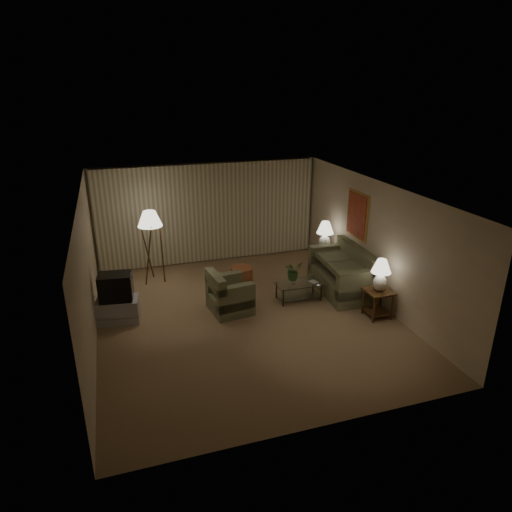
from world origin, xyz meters
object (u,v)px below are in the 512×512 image
(coffee_table, at_px, (299,288))
(crt_tv, at_px, (115,287))
(side_table_far, at_px, (324,257))
(vase, at_px, (293,280))
(sofa, at_px, (341,275))
(tv_cabinet, at_px, (118,310))
(table_lamp_far, at_px, (325,233))
(table_lamp_near, at_px, (381,272))
(side_table_near, at_px, (378,299))
(floor_lamp, at_px, (152,245))
(armchair, at_px, (230,296))
(ottoman, at_px, (242,274))

(coffee_table, height_order, crt_tv, crt_tv)
(side_table_far, distance_m, vase, 1.96)
(sofa, height_order, tv_cabinet, sofa)
(table_lamp_far, xyz_separation_m, coffee_table, (-1.26, -1.35, -0.77))
(side_table_far, relative_size, coffee_table, 0.57)
(vase, bearing_deg, table_lamp_near, -41.50)
(coffee_table, height_order, vase, vase)
(side_table_near, xyz_separation_m, tv_cabinet, (-5.20, 1.46, -0.16))
(crt_tv, xyz_separation_m, floor_lamp, (0.92, 1.82, 0.17))
(crt_tv, bearing_deg, coffee_table, 4.79)
(sofa, distance_m, side_table_far, 1.26)
(side_table_near, bearing_deg, crt_tv, 164.29)
(sofa, distance_m, side_table_near, 1.36)
(side_table_near, height_order, coffee_table, side_table_near)
(table_lamp_near, xyz_separation_m, floor_lamp, (-4.28, 3.29, -0.07))
(crt_tv, bearing_deg, floor_lamp, 71.07)
(armchair, relative_size, floor_lamp, 0.59)
(sofa, xyz_separation_m, ottoman, (-2.06, 1.28, -0.24))
(tv_cabinet, bearing_deg, coffee_table, 4.79)
(sofa, bearing_deg, table_lamp_far, 176.84)
(table_lamp_near, bearing_deg, coffee_table, 135.29)
(armchair, bearing_deg, table_lamp_far, -70.99)
(crt_tv, relative_size, vase, 4.28)
(side_table_far, relative_size, crt_tv, 0.86)
(side_table_far, relative_size, tv_cabinet, 0.66)
(coffee_table, height_order, floor_lamp, floor_lamp)
(coffee_table, bearing_deg, floor_lamp, 145.97)
(crt_tv, bearing_deg, ottoman, 29.19)
(table_lamp_far, xyz_separation_m, vase, (-1.41, -1.35, -0.55))
(sofa, xyz_separation_m, side_table_near, (0.15, -1.35, -0.02))
(coffee_table, relative_size, ottoman, 1.93)
(armchair, height_order, floor_lamp, floor_lamp)
(tv_cabinet, height_order, vase, vase)
(table_lamp_near, height_order, coffee_table, table_lamp_near)
(tv_cabinet, xyz_separation_m, floor_lamp, (0.92, 1.82, 0.69))
(table_lamp_near, bearing_deg, side_table_far, 90.00)
(armchair, height_order, vase, armchair)
(floor_lamp, bearing_deg, vase, -35.40)
(tv_cabinet, bearing_deg, sofa, 6.60)
(table_lamp_near, distance_m, table_lamp_far, 2.60)
(tv_cabinet, distance_m, crt_tv, 0.53)
(table_lamp_far, xyz_separation_m, ottoman, (-2.21, 0.03, -0.86))
(sofa, bearing_deg, crt_tv, -87.59)
(table_lamp_far, bearing_deg, side_table_far, 26.57)
(floor_lamp, bearing_deg, crt_tv, -116.81)
(side_table_near, xyz_separation_m, table_lamp_far, (-0.00, 2.60, 0.63))
(side_table_near, height_order, crt_tv, crt_tv)
(table_lamp_near, relative_size, floor_lamp, 0.39)
(coffee_table, distance_m, vase, 0.27)
(table_lamp_near, bearing_deg, table_lamp_far, 90.00)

